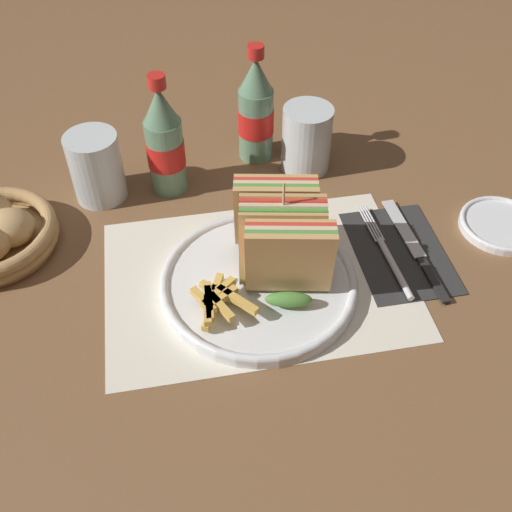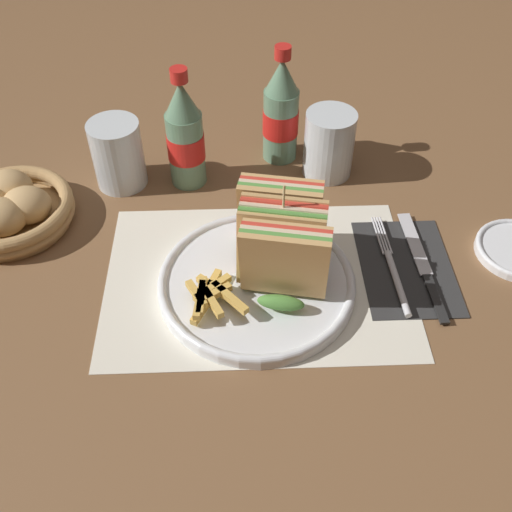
{
  "view_description": "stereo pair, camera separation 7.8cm",
  "coord_description": "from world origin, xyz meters",
  "views": [
    {
      "loc": [
        -0.11,
        -0.52,
        0.6
      ],
      "look_at": [
        -0.01,
        0.03,
        0.04
      ],
      "focal_mm": 42.0,
      "sensor_mm": 36.0,
      "label": 1
    },
    {
      "loc": [
        -0.03,
        -0.52,
        0.6
      ],
      "look_at": [
        -0.01,
        0.03,
        0.04
      ],
      "focal_mm": 42.0,
      "sensor_mm": 36.0,
      "label": 2
    }
  ],
  "objects": [
    {
      "name": "fork",
      "position": [
        0.18,
        0.02,
        0.01
      ],
      "size": [
        0.02,
        0.19,
        0.01
      ],
      "rotation": [
        0.0,
        0.0,
        0.04
      ],
      "color": "silver",
      "rests_on": "napkin"
    },
    {
      "name": "fries_pile",
      "position": [
        -0.07,
        -0.03,
        0.03
      ],
      "size": [
        0.08,
        0.09,
        0.02
      ],
      "color": "gold",
      "rests_on": "plate_main"
    },
    {
      "name": "club_sandwich",
      "position": [
        0.03,
        0.02,
        0.07
      ],
      "size": [
        0.12,
        0.17,
        0.14
      ],
      "color": "tan",
      "rests_on": "plate_main"
    },
    {
      "name": "glass_far",
      "position": [
        -0.21,
        0.24,
        0.05
      ],
      "size": [
        0.08,
        0.08,
        0.11
      ],
      "color": "silver",
      "rests_on": "ground_plane"
    },
    {
      "name": "plate_main",
      "position": [
        -0.01,
        0.01,
        0.01
      ],
      "size": [
        0.26,
        0.26,
        0.02
      ],
      "color": "white",
      "rests_on": "ground_plane"
    },
    {
      "name": "napkin",
      "position": [
        0.2,
        0.03,
        0.0
      ],
      "size": [
        0.13,
        0.18,
        0.0
      ],
      "color": "#2D2D2D",
      "rests_on": "ground_plane"
    },
    {
      "name": "knife",
      "position": [
        0.22,
        0.03,
        0.01
      ],
      "size": [
        0.02,
        0.21,
        0.0
      ],
      "rotation": [
        0.0,
        0.0,
        0.04
      ],
      "color": "black",
      "rests_on": "napkin"
    },
    {
      "name": "side_saucer",
      "position": [
        0.36,
        0.06,
        0.01
      ],
      "size": [
        0.12,
        0.12,
        0.01
      ],
      "color": "white",
      "rests_on": "ground_plane"
    },
    {
      "name": "glass_near",
      "position": [
        0.12,
        0.25,
        0.05
      ],
      "size": [
        0.08,
        0.08,
        0.11
      ],
      "color": "silver",
      "rests_on": "ground_plane"
    },
    {
      "name": "coke_bottle_far",
      "position": [
        0.04,
        0.3,
        0.08
      ],
      "size": [
        0.06,
        0.06,
        0.19
      ],
      "color": "slate",
      "rests_on": "ground_plane"
    },
    {
      "name": "placemat",
      "position": [
        -0.01,
        0.02,
        0.0
      ],
      "size": [
        0.41,
        0.29,
        0.0
      ],
      "color": "silver",
      "rests_on": "ground_plane"
    },
    {
      "name": "ground_plane",
      "position": [
        0.0,
        0.0,
        0.0
      ],
      "size": [
        4.0,
        4.0,
        0.0
      ],
      "primitive_type": "plane",
      "color": "brown"
    },
    {
      "name": "coke_bottle_near",
      "position": [
        -0.11,
        0.24,
        0.08
      ],
      "size": [
        0.06,
        0.06,
        0.19
      ],
      "color": "slate",
      "rests_on": "ground_plane"
    }
  ]
}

